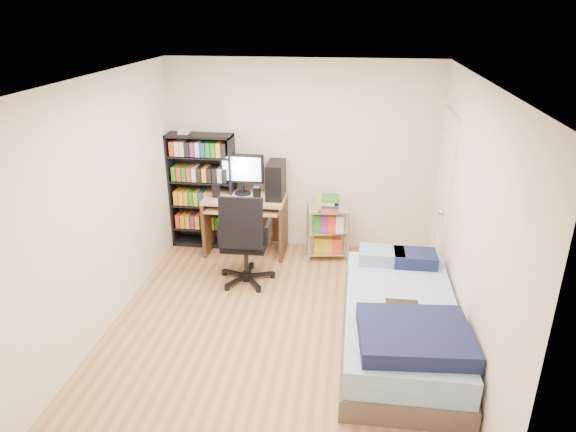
# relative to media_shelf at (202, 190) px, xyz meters

# --- Properties ---
(room) EXTENTS (3.58, 4.08, 2.58)m
(room) POSITION_rel_media_shelf_xyz_m (1.32, -1.84, 0.45)
(room) COLOR tan
(room) RESTS_ON ground
(media_shelf) EXTENTS (0.87, 0.29, 1.61)m
(media_shelf) POSITION_rel_media_shelf_xyz_m (0.00, 0.00, 0.00)
(media_shelf) COLOR black
(media_shelf) RESTS_ON room
(computer_desk) EXTENTS (1.05, 0.61, 1.32)m
(computer_desk) POSITION_rel_media_shelf_xyz_m (0.72, -0.12, -0.08)
(computer_desk) COLOR tan
(computer_desk) RESTS_ON room
(office_chair) EXTENTS (0.69, 0.69, 1.14)m
(office_chair) POSITION_rel_media_shelf_xyz_m (0.78, -0.99, -0.43)
(office_chair) COLOR black
(office_chair) RESTS_ON room
(wire_cart) EXTENTS (0.57, 0.44, 0.85)m
(wire_cart) POSITION_rel_media_shelf_xyz_m (1.70, -0.18, -0.24)
(wire_cart) COLOR silver
(wire_cart) RESTS_ON room
(bed) EXTENTS (1.08, 2.16, 0.62)m
(bed) POSITION_rel_media_shelf_xyz_m (2.51, -2.05, -0.52)
(bed) COLOR brown
(bed) RESTS_ON room
(door) EXTENTS (0.12, 0.80, 2.00)m
(door) POSITION_rel_media_shelf_xyz_m (3.04, -0.49, 0.20)
(door) COLOR silver
(door) RESTS_ON room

